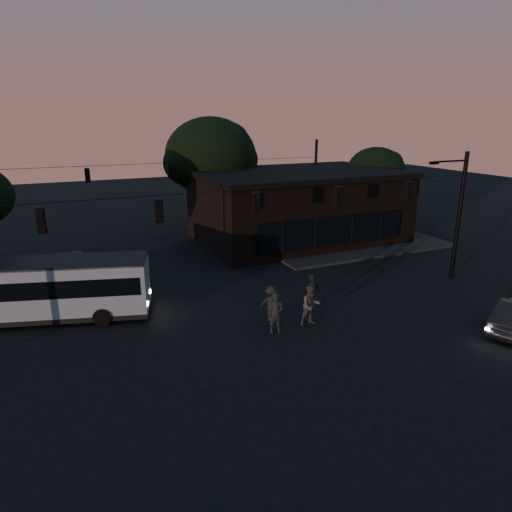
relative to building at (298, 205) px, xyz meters
name	(u,v)px	position (x,y,z in m)	size (l,w,h in m)	color
ground	(295,350)	(-9.00, -15.97, -2.71)	(120.00, 120.00, 0.00)	black
sidewalk_far_right	(342,240)	(3.00, -1.97, -2.63)	(14.00, 10.00, 0.15)	black
building	(298,205)	(0.00, 0.00, 0.00)	(15.40, 10.41, 5.40)	black
tree_behind	(211,157)	(-5.00, 6.03, 3.48)	(7.60, 7.60, 9.43)	black
tree_right	(376,172)	(9.00, 2.03, 1.93)	(5.20, 5.20, 6.86)	black
signal_rig_near	(256,226)	(-9.00, -11.97, 1.74)	(26.24, 0.30, 7.50)	black
signal_rig_far	(171,186)	(-9.00, 4.03, 1.50)	(26.24, 0.30, 7.50)	black
bus	(36,287)	(-18.71, -8.26, -1.07)	(10.64, 5.18, 2.92)	#8393A7
pedestrian_a	(276,313)	(-9.00, -14.13, -1.78)	(0.67, 0.44, 1.85)	black
pedestrian_b	(311,305)	(-7.17, -14.09, -1.75)	(0.93, 0.73, 1.92)	#433D3D
pedestrian_c	(312,293)	(-6.30, -12.75, -1.74)	(1.13, 0.47, 1.93)	#222329
pedestrian_d	(271,303)	(-8.62, -12.91, -1.85)	(1.11, 0.64, 1.72)	black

